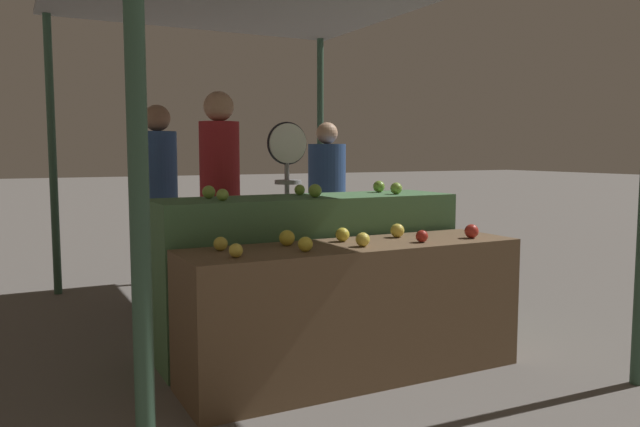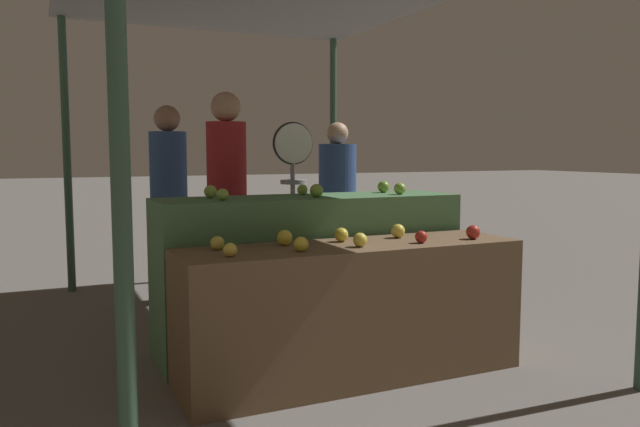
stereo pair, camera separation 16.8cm
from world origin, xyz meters
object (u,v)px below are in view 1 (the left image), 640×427
(person_vendor_at_scale, at_px, (220,185))
(produce_scale, at_px, (288,175))
(person_customer_left, at_px, (327,193))
(person_customer_right, at_px, (159,188))

(person_vendor_at_scale, bearing_deg, produce_scale, 151.13)
(produce_scale, distance_m, person_customer_left, 1.34)
(produce_scale, bearing_deg, person_customer_left, 49.38)
(person_customer_right, bearing_deg, produce_scale, 149.69)
(person_vendor_at_scale, bearing_deg, person_customer_right, -52.71)
(produce_scale, xyz_separation_m, person_customer_left, (0.86, 1.01, -0.21))
(produce_scale, height_order, person_vendor_at_scale, person_vendor_at_scale)
(produce_scale, distance_m, person_vendor_at_scale, 0.55)
(person_customer_left, xyz_separation_m, person_customer_right, (-1.59, 0.00, 0.09))
(produce_scale, height_order, person_customer_left, person_customer_left)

